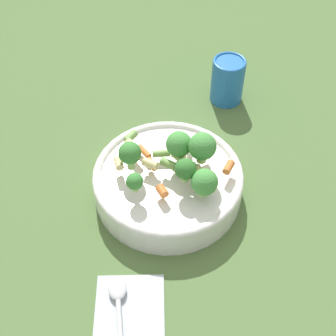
% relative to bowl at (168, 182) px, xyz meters
% --- Properties ---
extents(ground_plane, '(3.00, 3.00, 0.00)m').
position_rel_bowl_xyz_m(ground_plane, '(0.00, 0.00, -0.03)').
color(ground_plane, '#4C6B38').
extents(bowl, '(0.25, 0.25, 0.05)m').
position_rel_bowl_xyz_m(bowl, '(0.00, 0.00, 0.00)').
color(bowl, white).
rests_on(bowl, ground_plane).
extents(pasta_salad, '(0.17, 0.18, 0.08)m').
position_rel_bowl_xyz_m(pasta_salad, '(-0.01, -0.01, 0.06)').
color(pasta_salad, '#8CB766').
rests_on(pasta_salad, bowl).
extents(cup, '(0.06, 0.06, 0.09)m').
position_rel_bowl_xyz_m(cup, '(0.19, -0.19, 0.02)').
color(cup, '#2366B2').
rests_on(cup, ground_plane).
extents(napkin, '(0.17, 0.14, 0.01)m').
position_rel_bowl_xyz_m(napkin, '(-0.20, 0.13, -0.03)').
color(napkin, '#B2BCC6').
rests_on(napkin, ground_plane).
extents(spoon, '(0.18, 0.05, 0.01)m').
position_rel_bowl_xyz_m(spoon, '(-0.19, 0.14, -0.02)').
color(spoon, silver).
rests_on(spoon, napkin).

